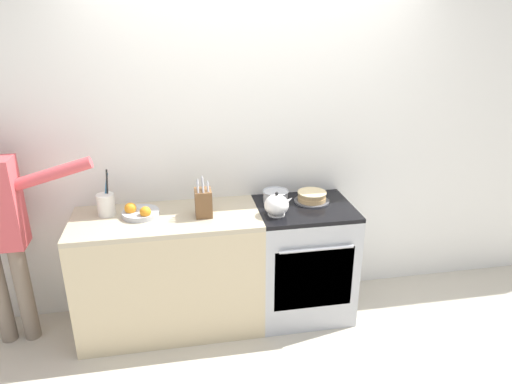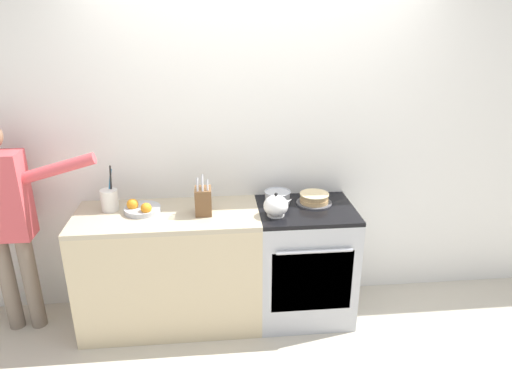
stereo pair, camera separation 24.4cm
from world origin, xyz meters
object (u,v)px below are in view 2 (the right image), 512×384
Objects in this scene: layer_cake at (314,199)px; fruit_bowl at (141,208)px; knife_block at (203,200)px; tea_kettle at (276,206)px; stove_range at (304,262)px; utensil_crock at (110,200)px; person_baker at (6,214)px; mixing_bowl at (277,197)px.

fruit_bowl is at bearing -178.16° from layer_cake.
tea_kettle is at bearing -9.36° from knife_block.
layer_cake is 1.03× the size of fruit_bowl.
tea_kettle is 0.83× the size of fruit_bowl.
utensil_crock is at bearing 175.65° from stove_range.
stove_range is 0.92m from knife_block.
stove_range is at bearing -4.35° from utensil_crock.
stove_range is 1.27m from fruit_bowl.
utensil_crock reaches higher than fruit_bowl.
person_baker is at bearing -179.43° from fruit_bowl.
knife_block is 1.12× the size of fruit_bowl.
layer_cake is at bearing 30.82° from tea_kettle.
layer_cake is at bearing 47.20° from stove_range.
person_baker reaches higher than utensil_crock.
utensil_crock is at bearing 178.96° from layer_cake.
person_baker is (-2.17, -0.05, -0.00)m from layer_cake.
layer_cake is at bearing 1.84° from fruit_bowl.
fruit_bowl is at bearing -175.13° from mixing_bowl.
layer_cake is at bearing 6.60° from person_baker.
mixing_bowl is 0.99m from fruit_bowl.
layer_cake reaches higher than stove_range.
stove_range is 0.50m from layer_cake.
tea_kettle reaches higher than fruit_bowl.
stove_range is 0.57× the size of person_baker.
person_baker reaches higher than stove_range.
utensil_crock is (-1.21, -0.02, 0.03)m from mixing_bowl.
knife_block is at bearing -178.24° from stove_range.
mixing_bowl is at bearing 0.80° from utensil_crock.
stove_range is at bearing 24.02° from tea_kettle.
utensil_crock is (-1.48, 0.03, 0.04)m from layer_cake.
stove_range is 4.22× the size of tea_kettle.
knife_block reaches higher than fruit_bowl.
knife_block is at bearing -164.97° from mixing_bowl.
person_baker is at bearing 179.16° from stove_range.
fruit_bowl is at bearing 171.89° from knife_block.
layer_cake is at bearing 7.20° from knife_block.
stove_range is 3.12× the size of knife_block.
stove_range is 4.58× the size of mixing_bowl.
knife_block is 1.35m from person_baker.
fruit_bowl is (0.23, -0.07, -0.05)m from utensil_crock.
fruit_bowl is (-1.18, 0.04, 0.48)m from stove_range.
knife_block is at bearing 170.64° from tea_kettle.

